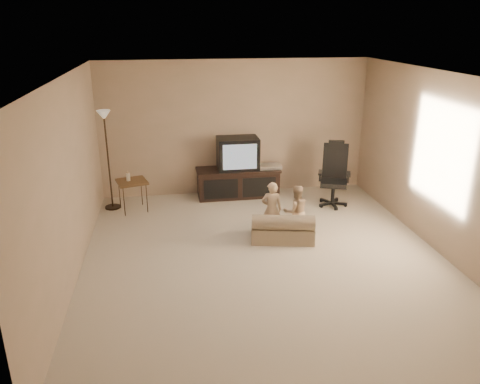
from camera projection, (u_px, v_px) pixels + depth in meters
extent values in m
plane|color=#BFB398|center=(264.00, 256.00, 6.61)|extent=(5.50, 5.50, 0.00)
plane|color=silver|center=(267.00, 75.00, 5.75)|extent=(5.50, 5.50, 0.00)
plane|color=tan|center=(235.00, 128.00, 8.73)|extent=(5.00, 0.00, 5.00)
plane|color=tan|center=(339.00, 278.00, 3.63)|extent=(5.00, 0.00, 5.00)
plane|color=tan|center=(69.00, 182.00, 5.81)|extent=(0.00, 5.50, 5.50)
plane|color=tan|center=(440.00, 164.00, 6.54)|extent=(0.00, 5.50, 5.50)
cube|color=black|center=(238.00, 183.00, 8.83)|extent=(1.51, 0.54, 0.48)
cube|color=black|center=(238.00, 170.00, 8.74)|extent=(1.55, 0.58, 0.04)
cube|color=black|center=(221.00, 189.00, 8.53)|extent=(0.62, 0.02, 0.37)
cube|color=black|center=(259.00, 187.00, 8.63)|extent=(0.62, 0.02, 0.37)
cube|color=black|center=(238.00, 153.00, 8.65)|extent=(0.75, 0.54, 0.59)
cube|color=white|center=(240.00, 157.00, 8.40)|extent=(0.62, 0.01, 0.46)
cube|color=#BBBBBE|center=(269.00, 166.00, 8.76)|extent=(0.43, 0.30, 0.06)
cylinder|color=black|center=(333.00, 194.00, 8.35)|extent=(0.06, 0.06, 0.36)
cube|color=black|center=(334.00, 183.00, 8.28)|extent=(0.59, 0.59, 0.08)
cube|color=black|center=(335.00, 161.00, 8.37)|extent=(0.47, 0.31, 0.64)
cube|color=black|center=(336.00, 145.00, 8.26)|extent=(0.29, 0.18, 0.15)
cube|color=black|center=(320.00, 172.00, 8.27)|extent=(0.15, 0.26, 0.04)
cube|color=black|center=(349.00, 174.00, 8.17)|extent=(0.15, 0.26, 0.04)
cube|color=brown|center=(132.00, 182.00, 8.05)|extent=(0.60, 0.60, 0.03)
cylinder|color=#312316|center=(124.00, 201.00, 7.89)|extent=(0.01, 0.01, 0.54)
cylinder|color=#312316|center=(147.00, 198.00, 8.05)|extent=(0.01, 0.01, 0.54)
cylinder|color=#312316|center=(120.00, 194.00, 8.23)|extent=(0.01, 0.01, 0.54)
cylinder|color=#312316|center=(142.00, 191.00, 8.38)|extent=(0.01, 0.01, 0.54)
cylinder|color=white|center=(128.00, 177.00, 8.03)|extent=(0.07, 0.07, 0.14)
cone|color=#D7B68C|center=(128.00, 172.00, 8.00)|extent=(0.05, 0.05, 0.05)
cylinder|color=#312316|center=(113.00, 207.00, 8.32)|extent=(0.27, 0.27, 0.03)
cylinder|color=#312316|center=(109.00, 163.00, 8.04)|extent=(0.03, 0.03, 1.64)
cone|color=beige|center=(104.00, 115.00, 7.76)|extent=(0.23, 0.23, 0.15)
cube|color=gray|center=(282.00, 232.00, 7.09)|extent=(1.02, 0.69, 0.24)
cylinder|color=gray|center=(283.00, 222.00, 6.86)|extent=(0.94, 0.40, 0.22)
imported|color=tan|center=(272.00, 209.00, 7.11)|extent=(0.35, 0.27, 0.87)
imported|color=tan|center=(296.00, 211.00, 7.09)|extent=(0.42, 0.25, 0.83)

